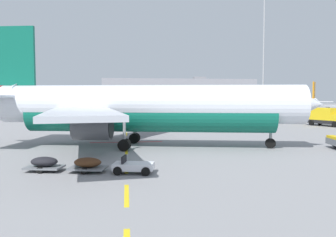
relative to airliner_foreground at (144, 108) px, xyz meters
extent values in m
plane|color=gray|center=(20.26, 21.78, -3.95)|extent=(400.00, 400.00, 0.00)
cube|color=yellow|center=(-1.74, -16.72, -3.95)|extent=(0.24, 4.00, 0.01)
cube|color=yellow|center=(-1.74, -9.89, -3.95)|extent=(0.24, 4.00, 0.01)
cube|color=yellow|center=(-1.74, -2.43, -3.95)|extent=(0.24, 4.00, 0.01)
cube|color=yellow|center=(-1.74, 4.72, -3.95)|extent=(0.24, 4.00, 0.01)
cube|color=yellow|center=(-1.74, 12.09, -3.95)|extent=(0.24, 4.00, 0.01)
cube|color=yellow|center=(-1.74, 17.88, -3.95)|extent=(0.24, 4.00, 0.01)
cube|color=yellow|center=(-1.74, 24.92, -3.95)|extent=(0.24, 4.00, 0.01)
cube|color=yellow|center=(-1.74, 31.89, -3.95)|extent=(0.24, 4.00, 0.01)
cube|color=yellow|center=(-1.74, 37.56, -3.95)|extent=(0.24, 4.00, 0.01)
cube|color=yellow|center=(-1.74, 43.60, -3.95)|extent=(0.24, 4.00, 0.01)
cube|color=yellow|center=(-1.74, 49.69, -3.95)|extent=(0.24, 4.00, 0.01)
cube|color=yellow|center=(-1.74, 56.95, -3.95)|extent=(0.24, 4.00, 0.01)
cube|color=yellow|center=(-1.74, 62.52, -3.95)|extent=(0.24, 4.00, 0.01)
cube|color=yellow|center=(-1.74, 68.02, -3.95)|extent=(0.24, 4.00, 0.01)
cube|color=#B21414|center=(-1.74, 3.78, -3.95)|extent=(8.00, 0.40, 0.01)
cylinder|color=silver|center=(0.57, -0.12, 0.35)|extent=(30.24, 9.90, 3.80)
cylinder|color=#0F604C|center=(0.57, -0.12, -0.69)|extent=(24.70, 8.45, 3.50)
cone|color=silver|center=(15.30, -3.21, 0.35)|extent=(4.19, 4.36, 3.72)
cube|color=#192333|center=(14.27, -3.00, 1.02)|extent=(2.15, 3.12, 0.60)
cube|color=#0F604C|center=(-13.13, 2.76, 5.25)|extent=(4.38, 1.26, 6.00)
cube|color=silver|center=(-13.16, 6.03, 1.11)|extent=(4.45, 6.92, 0.24)
cube|color=#B7BCC6|center=(-1.57, 9.02, -0.12)|extent=(12.90, 17.03, 0.36)
cube|color=#B7BCC6|center=(-5.06, -7.62, -0.12)|extent=(6.96, 17.48, 0.36)
cylinder|color=#4C4F54|center=(-2.33, 6.11, -1.57)|extent=(3.56, 2.71, 2.10)
cylinder|color=black|center=(-0.77, 5.78, -1.57)|extent=(0.48, 1.77, 1.79)
cylinder|color=#4C4F54|center=(-4.59, -4.66, -1.57)|extent=(3.56, 2.71, 2.10)
cylinder|color=black|center=(-3.03, -4.98, -1.57)|extent=(0.48, 1.77, 1.79)
cylinder|color=gray|center=(12.22, -2.56, -2.12)|extent=(0.28, 0.28, 2.67)
cylinder|color=black|center=(12.22, -2.56, -3.45)|extent=(1.03, 0.48, 0.99)
cylinder|color=gray|center=(-0.85, 2.84, -2.09)|extent=(0.28, 0.28, 2.61)
cylinder|color=black|center=(-0.78, 3.18, -3.40)|extent=(1.15, 0.57, 1.10)
cylinder|color=black|center=(-0.92, 2.49, -3.40)|extent=(1.15, 0.57, 1.10)
cylinder|color=gray|center=(-1.92, -2.25, -2.09)|extent=(0.28, 0.28, 2.61)
cylinder|color=black|center=(-1.85, -1.91, -3.40)|extent=(1.15, 0.57, 1.10)
cylinder|color=black|center=(-1.99, -2.60, -3.40)|extent=(1.15, 0.57, 1.10)
cube|color=yellow|center=(18.13, -3.91, -2.83)|extent=(1.11, 2.60, 0.24)
cylinder|color=black|center=(19.07, -2.65, -3.50)|extent=(0.95, 0.54, 0.90)
cylinder|color=white|center=(42.48, 44.22, -0.70)|extent=(16.16, 19.75, 2.87)
cylinder|color=orange|center=(42.48, 44.22, -1.49)|extent=(13.40, 16.26, 2.64)
cone|color=white|center=(35.53, 35.22, -0.70)|extent=(3.84, 3.81, 2.81)
cone|color=white|center=(49.74, 53.64, -0.34)|extent=(3.87, 4.00, 2.44)
cube|color=#192333|center=(36.01, 35.85, -0.20)|extent=(2.44, 2.27, 0.45)
cube|color=orange|center=(48.94, 52.59, 3.00)|extent=(2.25, 2.80, 4.53)
cube|color=white|center=(51.17, 51.53, -0.13)|extent=(5.30, 4.87, 0.18)
cube|color=white|center=(47.35, 54.49, -0.13)|extent=(5.30, 4.87, 0.18)
cube|color=#B7BCC6|center=(39.23, 50.52, -1.06)|extent=(13.33, 7.49, 0.27)
cylinder|color=#4C4F54|center=(47.67, 44.15, -2.16)|extent=(2.73, 2.88, 1.59)
cylinder|color=black|center=(46.93, 43.19, -2.16)|extent=(1.12, 0.90, 1.35)
cylinder|color=#4C4F54|center=(41.09, 49.23, -2.16)|extent=(2.73, 2.88, 1.59)
cylinder|color=black|center=(40.35, 48.27, -2.16)|extent=(1.12, 0.90, 1.35)
cylinder|color=gray|center=(36.98, 37.11, -2.57)|extent=(0.21, 0.21, 2.01)
cylinder|color=black|center=(36.98, 37.11, -3.58)|extent=(0.62, 0.72, 0.75)
cylinder|color=gray|center=(44.95, 44.22, -2.55)|extent=(0.21, 0.21, 1.97)
cylinder|color=black|center=(45.16, 44.06, -3.53)|extent=(0.72, 0.82, 0.83)
cylinder|color=black|center=(44.74, 44.38, -3.53)|extent=(0.72, 0.82, 0.83)
cylinder|color=gray|center=(41.84, 46.62, -2.55)|extent=(0.21, 0.21, 1.97)
cylinder|color=black|center=(42.05, 46.46, -3.53)|extent=(0.72, 0.82, 0.83)
cylinder|color=black|center=(41.63, 46.78, -3.53)|extent=(0.72, 0.82, 0.83)
cone|color=white|center=(-30.71, 55.44, 0.95)|extent=(4.38, 3.41, 3.32)
cube|color=maroon|center=(-32.50, 55.41, 5.50)|extent=(4.52, 0.46, 6.16)
cube|color=white|center=(-31.72, 52.14, 1.25)|extent=(3.42, 6.64, 0.25)
cube|color=white|center=(-31.85, 58.71, 1.25)|extent=(3.42, 6.64, 0.25)
cube|color=black|center=(32.81, 20.67, -3.21)|extent=(4.92, 7.38, 0.60)
cube|color=yellow|center=(32.43, 21.58, -1.86)|extent=(4.05, 5.32, 2.10)
cylinder|color=black|center=(32.57, 18.14, -3.47)|extent=(0.63, 0.99, 0.96)
cylinder|color=black|center=(33.05, 23.20, -3.47)|extent=(0.63, 0.99, 0.96)
cylinder|color=black|center=(30.84, 22.28, -3.47)|extent=(0.63, 0.99, 0.96)
cube|color=silver|center=(-1.27, -11.81, -3.49)|extent=(2.84, 1.92, 0.44)
cube|color=black|center=(-1.91, -11.67, -3.09)|extent=(0.36, 1.12, 0.56)
cylinder|color=black|center=(-0.24, -11.32, -3.67)|extent=(0.59, 0.30, 0.56)
cylinder|color=black|center=(-0.54, -12.68, -3.67)|extent=(0.59, 0.30, 0.56)
cylinder|color=black|center=(-2.01, -10.93, -3.67)|extent=(0.59, 0.30, 0.56)
cylinder|color=black|center=(-2.31, -12.29, -3.67)|extent=(0.59, 0.30, 0.56)
cube|color=slate|center=(-4.30, -11.14, -3.67)|extent=(2.67, 1.98, 0.12)
ellipsoid|color=#4C2D19|center=(-4.30, -11.14, -3.29)|extent=(2.04, 1.56, 0.64)
cylinder|color=black|center=(-4.16, -10.48, -3.73)|extent=(0.46, 0.23, 0.44)
cylinder|color=black|center=(-4.45, -11.80, -3.73)|extent=(0.46, 0.23, 0.44)
cube|color=slate|center=(-7.23, -10.50, -3.67)|extent=(2.67, 1.98, 0.12)
ellipsoid|color=black|center=(-7.23, -10.50, -3.29)|extent=(2.04, 1.56, 0.64)
cylinder|color=black|center=(-7.09, -9.84, -3.73)|extent=(0.46, 0.23, 0.44)
cylinder|color=black|center=(-7.38, -11.16, -3.73)|extent=(0.46, 0.23, 0.44)
cylinder|color=slate|center=(29.84, 41.58, -3.65)|extent=(0.70, 0.70, 0.60)
cylinder|color=#9EA0A5|center=(29.84, 41.58, 10.34)|extent=(0.36, 0.36, 28.59)
cube|color=gray|center=(24.96, 140.73, 3.11)|extent=(76.26, 24.33, 14.11)
cube|color=#192333|center=(24.96, 128.51, 3.81)|extent=(70.16, 0.12, 5.08)
cube|color=gray|center=(36.40, 140.73, 10.96)|extent=(6.00, 5.00, 1.60)
camera|label=1|loc=(-1.72, -33.81, 1.02)|focal=36.13mm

